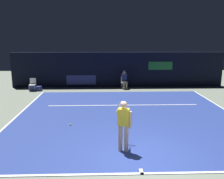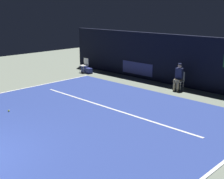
# 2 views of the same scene
# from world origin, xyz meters

# --- Properties ---
(ground_plane) EXTENTS (31.68, 31.68, 0.00)m
(ground_plane) POSITION_xyz_m (0.00, 4.10, 0.00)
(ground_plane) COLOR gray
(court_surface) EXTENTS (10.56, 10.20, 0.01)m
(court_surface) POSITION_xyz_m (0.00, 4.10, 0.01)
(court_surface) COLOR navy
(court_surface) RESTS_ON ground
(line_baseline) EXTENTS (10.56, 0.10, 0.01)m
(line_baseline) POSITION_xyz_m (0.00, -0.95, 0.01)
(line_baseline) COLOR white
(line_baseline) RESTS_ON court_surface
(line_sideline_right) EXTENTS (0.10, 10.20, 0.01)m
(line_sideline_right) POSITION_xyz_m (-5.23, 4.10, 0.01)
(line_sideline_right) COLOR white
(line_sideline_right) RESTS_ON court_surface
(line_service) EXTENTS (8.24, 0.10, 0.01)m
(line_service) POSITION_xyz_m (0.00, 5.89, 0.01)
(line_service) COLOR white
(line_service) RESTS_ON court_surface
(line_centre_mark) EXTENTS (0.10, 0.30, 0.01)m
(line_centre_mark) POSITION_xyz_m (0.00, -0.85, 0.01)
(line_centre_mark) COLOR white
(line_centre_mark) RESTS_ON court_surface
(back_wall) EXTENTS (15.84, 0.33, 2.60)m
(back_wall) POSITION_xyz_m (-0.00, 11.07, 1.30)
(back_wall) COLOR black
(back_wall) RESTS_ON ground
(tennis_player) EXTENTS (0.51, 1.03, 1.73)m
(tennis_player) POSITION_xyz_m (-0.41, 0.45, 0.99)
(tennis_player) COLOR beige
(tennis_player) RESTS_ON ground
(line_judge_on_chair) EXTENTS (0.49, 0.57, 1.32)m
(line_judge_on_chair) POSITION_xyz_m (0.42, 10.23, 0.69)
(line_judge_on_chair) COLOR white
(line_judge_on_chair) RESTS_ON ground
(courtside_chair_near) EXTENTS (0.44, 0.42, 0.88)m
(courtside_chair_near) POSITION_xyz_m (-6.07, 9.78, 0.50)
(courtside_chair_near) COLOR white
(courtside_chair_near) RESTS_ON ground
(tennis_ball) EXTENTS (0.07, 0.07, 0.07)m
(tennis_ball) POSITION_xyz_m (-2.51, 2.86, 0.05)
(tennis_ball) COLOR #CCE033
(tennis_ball) RESTS_ON court_surface
(equipment_bag) EXTENTS (0.87, 0.43, 0.32)m
(equipment_bag) POSITION_xyz_m (-5.90, 9.80, 0.16)
(equipment_bag) COLOR navy
(equipment_bag) RESTS_ON ground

